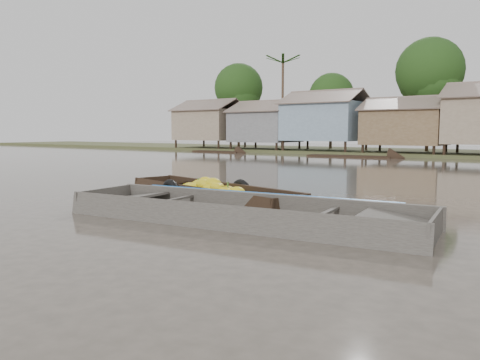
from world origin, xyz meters
The scene contains 3 objects.
ground centered at (0.00, 0.00, 0.00)m, with size 120.00×120.00×0.00m, color #453E35.
banana_boat centered at (-1.55, 2.57, 0.19)m, with size 6.32×2.91×0.84m.
viewer_boat centered at (1.00, 0.52, 0.07)m, with size 8.02×2.87×0.63m.
Camera 1 is at (6.58, -7.46, 1.91)m, focal length 35.00 mm.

